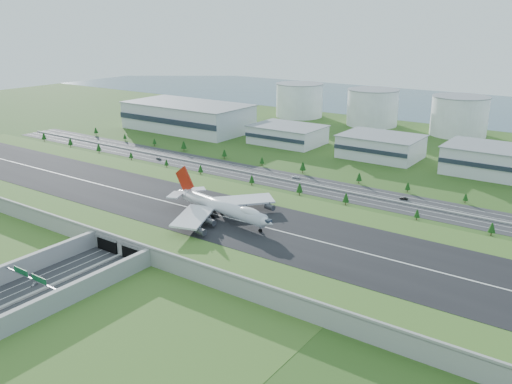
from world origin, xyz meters
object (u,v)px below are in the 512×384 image
Objects in this scene: boeing_747 at (222,207)px; car_5 at (404,199)px; fuel_tank_a at (299,100)px; car_2 at (95,276)px; car_7 at (295,177)px; car_4 at (159,159)px; car_0 at (35,284)px.

boeing_747 reaches higher than car_5.
car_2 is at bearing -71.37° from fuel_tank_a.
car_5 is at bearing -46.61° from fuel_tank_a.
car_7 is (120.55, -206.90, -16.57)m from fuel_tank_a.
boeing_747 is at bearing -102.64° from car_2.
car_5 is (197.44, -208.87, -16.56)m from fuel_tank_a.
fuel_tank_a is at bearing 14.71° from car_4.
car_2 is 174.82m from car_7.
car_0 is (113.58, -399.88, -16.73)m from fuel_tank_a.
car_4 reaches higher than car_5.
boeing_747 is at bearing -35.40° from car_5.
fuel_tank_a reaches higher than car_4.
car_0 is at bearing -137.08° from car_4.
fuel_tank_a is at bearing -73.76° from car_2.
car_5 reaches higher than car_2.
car_4 is 0.90× the size of car_7.
car_2 is at bearing -91.29° from boeing_747.
boeing_747 is at bearing -111.31° from car_4.
car_7 is at bearing -98.26° from car_5.
car_5 is (68.82, 172.66, 0.10)m from car_2.
car_0 is 0.77× the size of car_5.
car_2 reaches higher than car_0.
car_0 is 0.68× the size of car_7.
car_4 is (9.74, -224.89, -16.53)m from fuel_tank_a.
car_0 is 0.76× the size of car_4.
fuel_tank_a is 287.90m from car_5.
car_5 is (56.25, 103.16, -13.26)m from boeing_747.
boeing_747 is 12.59× the size of car_7.
car_2 is 1.04× the size of car_4.
fuel_tank_a is 342.51m from boeing_747.
boeing_747 reaches higher than car_7.
boeing_747 is 71.88m from car_2.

